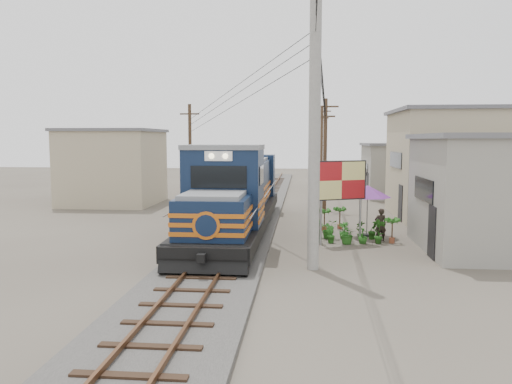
# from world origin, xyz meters

# --- Properties ---
(ground) EXTENTS (120.00, 120.00, 0.00)m
(ground) POSITION_xyz_m (0.00, 0.00, 0.00)
(ground) COLOR #473F35
(ground) RESTS_ON ground
(ballast) EXTENTS (3.60, 70.00, 0.16)m
(ballast) POSITION_xyz_m (0.00, 10.00, 0.08)
(ballast) COLOR #595651
(ballast) RESTS_ON ground
(track) EXTENTS (1.15, 70.00, 0.12)m
(track) POSITION_xyz_m (0.00, 10.00, 0.26)
(track) COLOR #51331E
(track) RESTS_ON ground
(locomotive) EXTENTS (3.06, 16.64, 4.12)m
(locomotive) POSITION_xyz_m (0.00, 5.97, 1.79)
(locomotive) COLOR black
(locomotive) RESTS_ON ground
(utility_pole_main) EXTENTS (0.40, 0.40, 10.00)m
(utility_pole_main) POSITION_xyz_m (3.50, -0.50, 5.00)
(utility_pole_main) COLOR #9E9B93
(utility_pole_main) RESTS_ON ground
(wooden_pole_mid) EXTENTS (1.60, 0.24, 7.00)m
(wooden_pole_mid) POSITION_xyz_m (4.50, 14.00, 3.68)
(wooden_pole_mid) COLOR #4C3826
(wooden_pole_mid) RESTS_ON ground
(wooden_pole_far) EXTENTS (1.60, 0.24, 7.50)m
(wooden_pole_far) POSITION_xyz_m (4.80, 28.00, 3.93)
(wooden_pole_far) COLOR #4C3826
(wooden_pole_far) RESTS_ON ground
(wooden_pole_left) EXTENTS (1.60, 0.24, 7.00)m
(wooden_pole_left) POSITION_xyz_m (-5.00, 18.00, 3.68)
(wooden_pole_left) COLOR #4C3826
(wooden_pole_left) RESTS_ON ground
(power_lines) EXTENTS (9.65, 19.00, 3.30)m
(power_lines) POSITION_xyz_m (-0.14, 8.49, 7.56)
(power_lines) COLOR black
(power_lines) RESTS_ON ground
(shophouse_mid) EXTENTS (8.40, 7.35, 6.20)m
(shophouse_mid) POSITION_xyz_m (12.50, 12.00, 3.11)
(shophouse_mid) COLOR tan
(shophouse_mid) RESTS_ON ground
(shophouse_back) EXTENTS (6.30, 6.30, 4.20)m
(shophouse_back) POSITION_xyz_m (11.00, 22.00, 2.11)
(shophouse_back) COLOR gray
(shophouse_back) RESTS_ON ground
(shophouse_left) EXTENTS (6.30, 6.30, 5.20)m
(shophouse_left) POSITION_xyz_m (-10.00, 16.00, 2.61)
(shophouse_left) COLOR tan
(shophouse_left) RESTS_ON ground
(billboard) EXTENTS (2.17, 1.05, 3.58)m
(billboard) POSITION_xyz_m (4.77, 3.90, 2.64)
(billboard) COLOR #99999E
(billboard) RESTS_ON ground
(market_umbrella) EXTENTS (2.62, 2.62, 2.38)m
(market_umbrella) POSITION_xyz_m (6.10, 5.64, 2.09)
(market_umbrella) COLOR black
(market_umbrella) RESTS_ON ground
(vendor) EXTENTS (0.59, 0.45, 1.47)m
(vendor) POSITION_xyz_m (6.55, 4.51, 0.73)
(vendor) COLOR black
(vendor) RESTS_ON ground
(plant_nursery) EXTENTS (3.27, 2.12, 1.11)m
(plant_nursery) POSITION_xyz_m (4.95, 4.38, 0.44)
(plant_nursery) COLOR #245F1B
(plant_nursery) RESTS_ON ground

